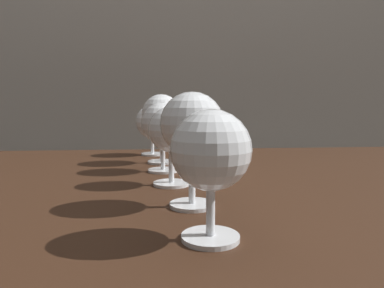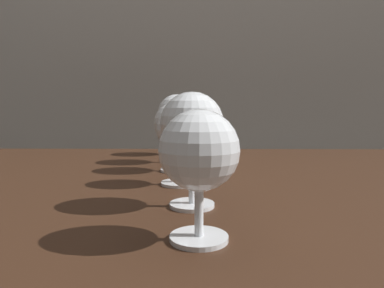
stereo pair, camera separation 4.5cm
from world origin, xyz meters
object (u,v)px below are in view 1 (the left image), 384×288
(wine_glass_port, at_px, (152,123))
(wine_glass_chardonnay, at_px, (163,125))
(wine_glass_amber, at_px, (211,152))
(wine_glass_cabernet, at_px, (161,115))
(wine_glass_white, at_px, (171,132))
(wine_glass_rose, at_px, (192,127))

(wine_glass_port, bearing_deg, wine_glass_chardonnay, -83.31)
(wine_glass_amber, relative_size, wine_glass_port, 0.97)
(wine_glass_chardonnay, bearing_deg, wine_glass_cabernet, 91.31)
(wine_glass_white, xyz_separation_m, wine_glass_chardonnay, (-0.01, 0.12, 0.00))
(wine_glass_rose, height_order, wine_glass_chardonnay, wine_glass_rose)
(wine_glass_rose, xyz_separation_m, wine_glass_chardonnay, (-0.04, 0.25, -0.01))
(wine_glass_port, bearing_deg, wine_glass_white, -83.31)
(wine_glass_cabernet, xyz_separation_m, wine_glass_port, (-0.03, 0.13, -0.03))
(wine_glass_cabernet, bearing_deg, wine_glass_rose, -83.46)
(wine_glass_rose, distance_m, wine_glass_chardonnay, 0.25)
(wine_glass_chardonnay, bearing_deg, wine_glass_rose, -81.25)
(wine_glass_amber, height_order, wine_glass_white, wine_glass_white)
(wine_glass_cabernet, height_order, wine_glass_port, wine_glass_cabernet)
(wine_glass_rose, bearing_deg, wine_glass_amber, -85.70)
(wine_glass_amber, distance_m, wine_glass_chardonnay, 0.37)
(wine_glass_port, bearing_deg, wine_glass_amber, -82.91)
(wine_glass_amber, xyz_separation_m, wine_glass_cabernet, (-0.05, 0.47, 0.02))
(wine_glass_amber, bearing_deg, wine_glass_rose, 94.30)
(wine_glass_rose, xyz_separation_m, wine_glass_white, (-0.02, 0.13, -0.02))
(wine_glass_port, bearing_deg, wine_glass_rose, -82.26)
(wine_glass_cabernet, bearing_deg, wine_glass_chardonnay, -88.69)
(wine_glass_rose, relative_size, wine_glass_chardonnay, 1.08)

